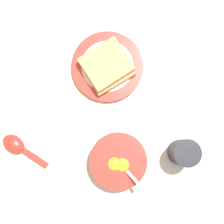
{
  "coord_description": "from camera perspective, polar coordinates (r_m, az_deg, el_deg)",
  "views": [
    {
      "loc": [
        -0.04,
        0.0,
        0.78
      ],
      "look_at": [
        -0.1,
        -0.05,
        0.02
      ],
      "focal_mm": 50.0,
      "sensor_mm": 36.0,
      "label": 1
    }
  ],
  "objects": [
    {
      "name": "soup_spoon",
      "position": [
        0.8,
        -17.1,
        -5.9
      ],
      "size": [
        0.05,
        0.13,
        0.03
      ],
      "color": "red",
      "rests_on": "ground_plane"
    },
    {
      "name": "ground_plane",
      "position": [
        0.78,
        -2.24,
        -8.21
      ],
      "size": [
        3.0,
        3.0,
        0.0
      ],
      "primitive_type": "plane",
      "color": "beige"
    },
    {
      "name": "toast_sandwich",
      "position": [
        0.77,
        -1.11,
        8.51
      ],
      "size": [
        0.13,
        0.13,
        0.03
      ],
      "color": "tan",
      "rests_on": "toast_plate"
    },
    {
      "name": "toast_plate",
      "position": [
        0.79,
        -0.97,
        8.35
      ],
      "size": [
        0.18,
        0.18,
        0.01
      ],
      "color": "red",
      "rests_on": "ground_plane"
    },
    {
      "name": "egg_bowl",
      "position": [
        0.75,
        1.03,
        -8.87
      ],
      "size": [
        0.14,
        0.15,
        0.07
      ],
      "color": "red",
      "rests_on": "ground_plane"
    },
    {
      "name": "drinking_cup",
      "position": [
        0.75,
        12.9,
        -7.2
      ],
      "size": [
        0.06,
        0.06,
        0.08
      ],
      "color": "black",
      "rests_on": "ground_plane"
    }
  ]
}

